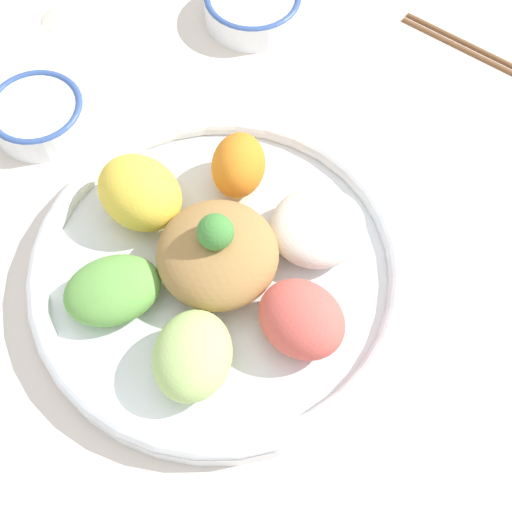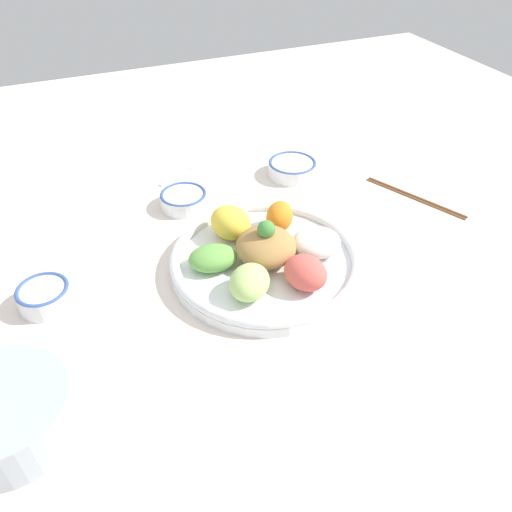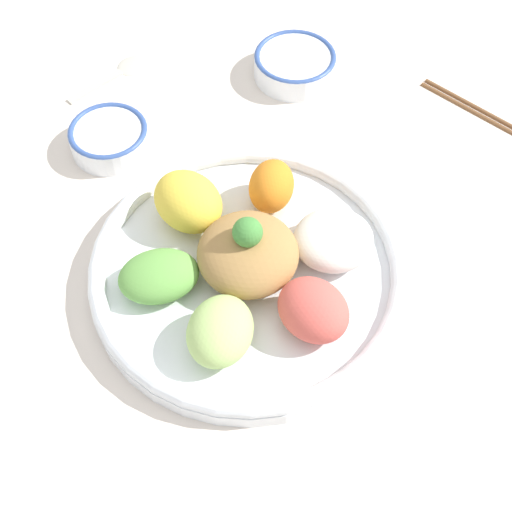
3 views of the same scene
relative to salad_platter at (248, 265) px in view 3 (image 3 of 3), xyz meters
The scene contains 6 objects.
ground_plane 0.03m from the salad_platter, 83.64° to the left, with size 2.40×2.40×0.00m, color silver.
salad_platter is the anchor object (origin of this frame).
sauce_bowl_red 0.27m from the salad_platter, 162.29° to the right, with size 0.10×0.10×0.04m.
rice_bowl_blue 0.35m from the salad_platter, 145.82° to the left, with size 0.12×0.12×0.04m.
chopsticks_pair_near 0.42m from the salad_platter, 102.42° to the left, with size 0.23×0.12×0.01m.
serving_spoon_main 0.40m from the salad_platter, behind, with size 0.07×0.14×0.01m.
Camera 3 is at (0.41, -0.18, 0.69)m, focal length 50.00 mm.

